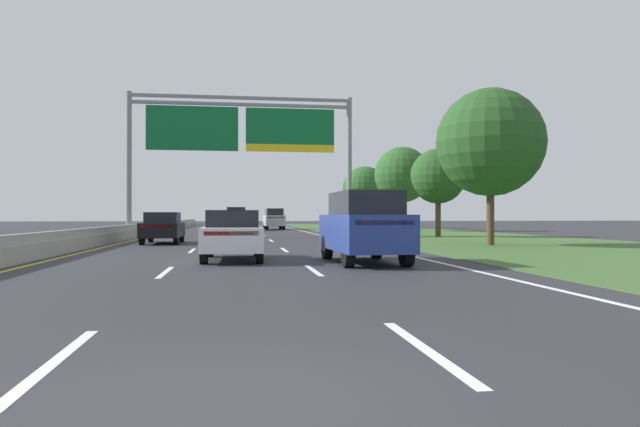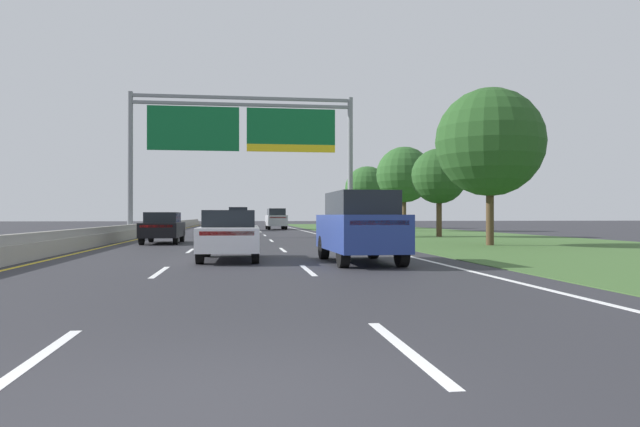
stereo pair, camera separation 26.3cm
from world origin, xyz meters
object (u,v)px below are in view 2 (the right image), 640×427
object	(u,v)px
pickup_truck_navy	(238,219)
roadside_tree_distant	(367,189)
roadside_tree_mid	(439,176)
overhead_sign_gantry	(243,136)
car_white_centre_lane_sedan	(229,234)
roadside_tree_far	(404,175)
car_black_left_lane_sedan	(163,227)
car_silver_right_lane_suv	(276,219)
roadside_tree_near	(490,142)
car_blue_right_lane_suv	(360,226)

from	to	relation	value
pickup_truck_navy	roadside_tree_distant	xyz separation A→B (m)	(14.29, 8.65, 3.33)
roadside_tree_mid	overhead_sign_gantry	bearing A→B (deg)	168.91
overhead_sign_gantry	roadside_tree_distant	bearing A→B (deg)	60.55
car_white_centre_lane_sedan	overhead_sign_gantry	bearing A→B (deg)	-0.55
roadside_tree_far	roadside_tree_mid	bearing A→B (deg)	-97.07
car_black_left_lane_sedan	car_silver_right_lane_suv	world-z (taller)	car_silver_right_lane_suv
roadside_tree_mid	roadside_tree_distant	xyz separation A→B (m)	(1.10, 27.15, 0.42)
roadside_tree_distant	roadside_tree_near	bearing A→B (deg)	-93.72
pickup_truck_navy	car_black_left_lane_sedan	world-z (taller)	pickup_truck_navy
car_black_left_lane_sedan	pickup_truck_navy	bearing A→B (deg)	-8.17
pickup_truck_navy	car_blue_right_lane_suv	size ratio (longest dim) A/B	1.14
car_white_centre_lane_sedan	car_silver_right_lane_suv	bearing A→B (deg)	-4.67
car_white_centre_lane_sedan	roadside_tree_distant	distance (m)	48.00
pickup_truck_navy	car_white_centre_lane_sedan	world-z (taller)	pickup_truck_navy
roadside_tree_near	roadside_tree_far	bearing A→B (deg)	82.91
roadside_tree_mid	roadside_tree_distant	world-z (taller)	roadside_tree_distant
car_white_centre_lane_sedan	roadside_tree_near	world-z (taller)	roadside_tree_near
overhead_sign_gantry	roadside_tree_mid	bearing A→B (deg)	-11.09
car_silver_right_lane_suv	roadside_tree_distant	size ratio (longest dim) A/B	0.69
overhead_sign_gantry	pickup_truck_navy	world-z (taller)	overhead_sign_gantry
overhead_sign_gantry	roadside_tree_far	bearing A→B (deg)	39.84
car_white_centre_lane_sedan	roadside_tree_near	distance (m)	14.60
pickup_truck_navy	car_blue_right_lane_suv	xyz separation A→B (m)	(3.73, -38.63, 0.02)
car_white_centre_lane_sedan	roadside_tree_mid	size ratio (longest dim) A/B	0.76
car_silver_right_lane_suv	roadside_tree_near	distance (m)	34.32
pickup_truck_navy	roadside_tree_distant	size ratio (longest dim) A/B	0.78
pickup_truck_navy	roadside_tree_near	world-z (taller)	roadside_tree_near
car_silver_right_lane_suv	roadside_tree_near	xyz separation A→B (m)	(8.02, -33.16, 3.74)
roadside_tree_mid	roadside_tree_far	distance (m)	14.88
overhead_sign_gantry	car_silver_right_lane_suv	world-z (taller)	overhead_sign_gantry
car_black_left_lane_sedan	roadside_tree_far	distance (m)	28.81
overhead_sign_gantry	roadside_tree_mid	size ratio (longest dim) A/B	2.58
roadside_tree_far	car_blue_right_lane_suv	bearing A→B (deg)	-107.92
car_blue_right_lane_suv	roadside_tree_distant	bearing A→B (deg)	-13.92
pickup_truck_navy	car_blue_right_lane_suv	world-z (taller)	pickup_truck_navy
car_black_left_lane_sedan	roadside_tree_far	xyz separation A→B (m)	(18.70, 21.50, 4.31)
car_blue_right_lane_suv	roadside_tree_near	size ratio (longest dim) A/B	0.64
car_black_left_lane_sedan	roadside_tree_far	world-z (taller)	roadside_tree_far
car_black_left_lane_sedan	roadside_tree_near	distance (m)	16.57
car_white_centre_lane_sedan	car_blue_right_lane_suv	xyz separation A→B (m)	(3.87, -1.64, 0.28)
roadside_tree_mid	roadside_tree_near	bearing A→B (deg)	-97.12
car_black_left_lane_sedan	car_blue_right_lane_suv	xyz separation A→B (m)	(7.42, -13.37, 0.28)
overhead_sign_gantry	roadside_tree_far	world-z (taller)	overhead_sign_gantry
roadside_tree_distant	car_blue_right_lane_suv	bearing A→B (deg)	-102.58
car_black_left_lane_sedan	car_white_centre_lane_sedan	bearing A→B (deg)	-163.03
car_white_centre_lane_sedan	roadside_tree_near	bearing A→B (deg)	-57.39
car_silver_right_lane_suv	roadside_tree_mid	bearing A→B (deg)	-158.32
roadside_tree_far	roadside_tree_distant	distance (m)	12.47
car_white_centre_lane_sedan	pickup_truck_navy	bearing A→B (deg)	0.64
overhead_sign_gantry	roadside_tree_distant	size ratio (longest dim) A/B	2.18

